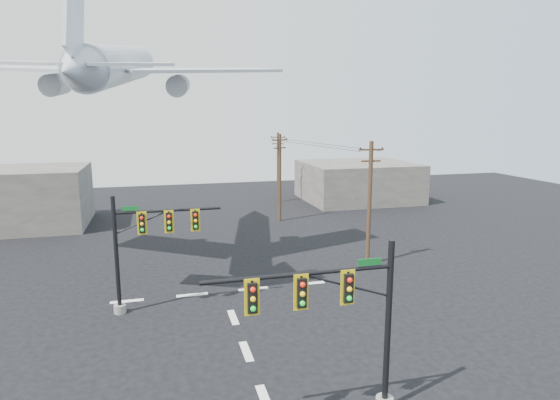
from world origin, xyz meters
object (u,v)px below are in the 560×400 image
object	(u,v)px
utility_pole_a	(369,201)
airliner	(118,66)
utility_pole_c	(278,166)
signal_mast_far	(143,247)
signal_mast_near	(345,322)
utility_pole_b	(280,176)

from	to	relation	value
utility_pole_a	airliner	distance (m)	20.99
utility_pole_a	utility_pole_c	world-z (taller)	utility_pole_a
signal_mast_far	utility_pole_c	distance (m)	35.15
signal_mast_near	airliner	bearing A→B (deg)	111.93
utility_pole_c	airliner	bearing A→B (deg)	-106.70
utility_pole_a	airliner	bearing A→B (deg)	168.65
airliner	utility_pole_b	bearing A→B (deg)	-46.44
utility_pole_a	utility_pole_b	world-z (taller)	utility_pole_a
signal_mast_near	utility_pole_c	size ratio (longest dim) A/B	0.82
signal_mast_near	utility_pole_b	size ratio (longest dim) A/B	0.79
utility_pole_b	airliner	world-z (taller)	airliner
signal_mast_far	airliner	distance (m)	14.74
signal_mast_far	airliner	bearing A→B (deg)	98.34
signal_mast_near	signal_mast_far	xyz separation A→B (m)	(-7.41, 12.16, -0.02)
signal_mast_near	airliner	world-z (taller)	airliner
signal_mast_far	utility_pole_c	world-z (taller)	utility_pole_c
utility_pole_a	utility_pole_c	bearing A→B (deg)	95.62
signal_mast_near	utility_pole_b	bearing A→B (deg)	79.29
signal_mast_far	utility_pole_a	world-z (taller)	utility_pole_a
utility_pole_a	utility_pole_c	size ratio (longest dim) A/B	1.05
signal_mast_near	utility_pole_b	distance (m)	33.26
airliner	utility_pole_c	bearing A→B (deg)	-31.36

